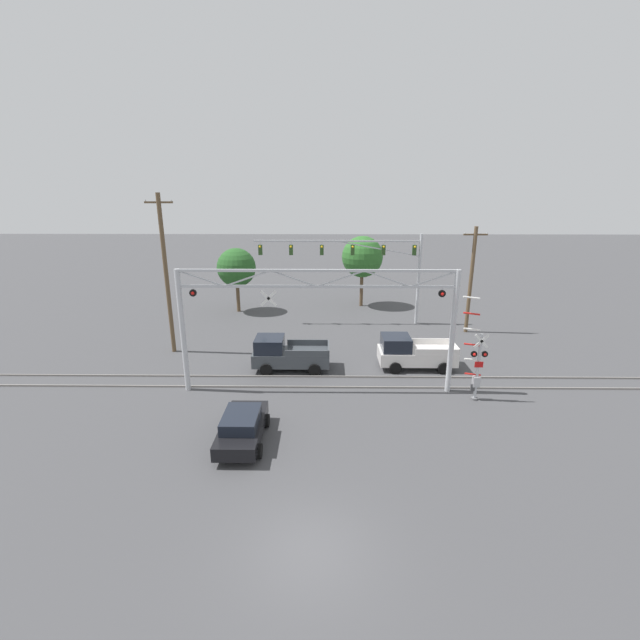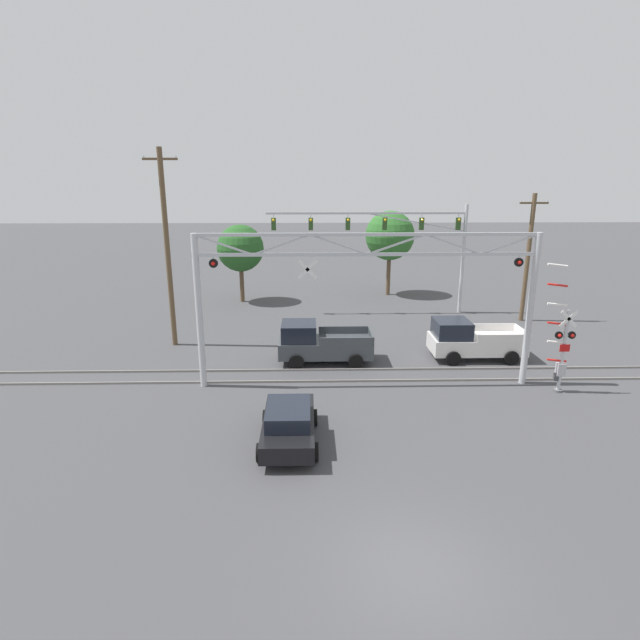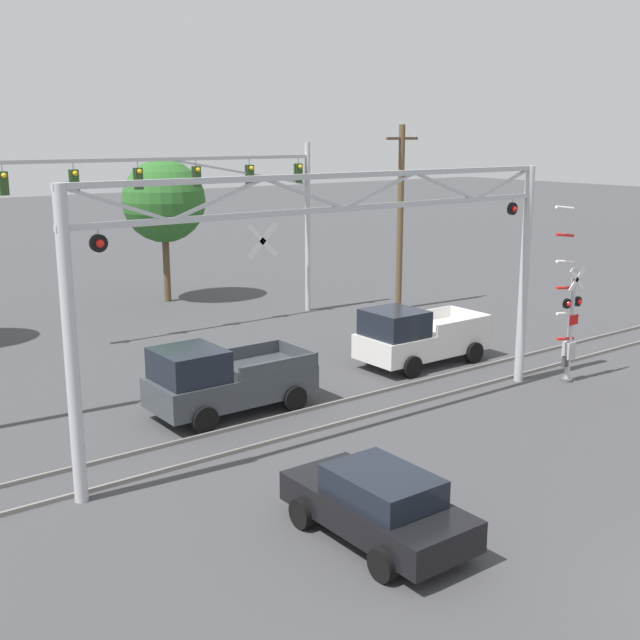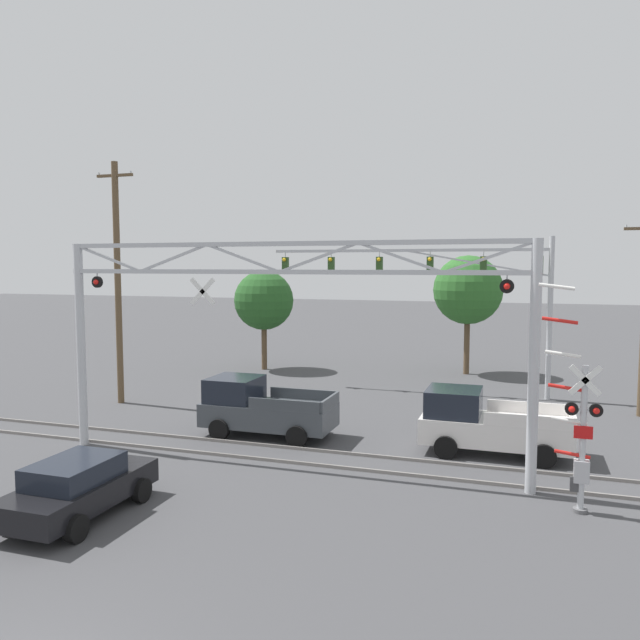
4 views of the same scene
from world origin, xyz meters
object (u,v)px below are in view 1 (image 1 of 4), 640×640
crossing_signal_mast (476,366)px  pickup_truck_lead (287,354)px  crossing_gantry (317,313)px  traffic_signal_span (370,259)px  background_tree_beyond_span (362,257)px  background_tree_far_left_verge (236,268)px  pickup_truck_following (412,353)px  utility_pole_right (471,279)px  sedan_waiting (242,427)px  utility_pole_left (166,274)px

crossing_signal_mast → pickup_truck_lead: bearing=158.8°
crossing_gantry → traffic_signal_span: bearing=72.4°
pickup_truck_lead → background_tree_beyond_span: bearing=69.0°
background_tree_far_left_verge → pickup_truck_following: bearing=-43.7°
background_tree_far_left_verge → background_tree_beyond_span: bearing=10.5°
utility_pole_right → background_tree_far_left_verge: bearing=163.3°
background_tree_far_left_verge → pickup_truck_lead: bearing=-67.0°
pickup_truck_following → sedan_waiting: 12.51m
crossing_gantry → background_tree_beyond_span: bearing=77.9°
utility_pole_left → utility_pole_right: utility_pole_left is taller
pickup_truck_lead → crossing_gantry: bearing=-57.0°
sedan_waiting → background_tree_beyond_span: 24.98m
utility_pole_left → background_tree_far_left_verge: 10.72m
crossing_signal_mast → traffic_signal_span: size_ratio=0.42×
pickup_truck_lead → crossing_signal_mast: bearing=-21.2°
pickup_truck_lead → background_tree_far_left_verge: 14.73m
crossing_signal_mast → background_tree_far_left_verge: background_tree_far_left_verge is taller
pickup_truck_lead → utility_pole_right: (13.59, 7.50, 3.27)m
pickup_truck_lead → utility_pole_right: utility_pole_right is taller
crossing_gantry → background_tree_far_left_verge: (-7.58, 16.27, -0.45)m
traffic_signal_span → pickup_truck_following: 10.55m
pickup_truck_following → crossing_signal_mast: bearing=-60.3°
crossing_gantry → background_tree_beyond_span: crossing_gantry is taller
utility_pole_right → crossing_signal_mast: bearing=-105.6°
crossing_gantry → pickup_truck_following: (5.93, 3.34, -3.55)m
pickup_truck_lead → pickup_truck_following: bearing=2.3°
sedan_waiting → pickup_truck_following: bearing=42.9°
traffic_signal_span → background_tree_far_left_verge: bearing=163.0°
sedan_waiting → background_tree_far_left_verge: 22.14m
traffic_signal_span → pickup_truck_following: traffic_signal_span is taller
crossing_signal_mast → traffic_signal_span: 14.83m
crossing_gantry → pickup_truck_following: 7.67m
crossing_signal_mast → pickup_truck_lead: crossing_signal_mast is taller
crossing_signal_mast → traffic_signal_span: traffic_signal_span is taller
background_tree_far_left_verge → crossing_gantry: bearing=-65.0°
background_tree_beyond_span → sedan_waiting: bearing=-106.9°
background_tree_beyond_span → utility_pole_left: bearing=-138.4°
utility_pole_right → background_tree_beyond_span: (-7.69, 7.89, 0.50)m
pickup_truck_lead → background_tree_beyond_span: (5.90, 15.39, 3.77)m
crossing_gantry → background_tree_beyond_span: (3.94, 18.41, 0.23)m
pickup_truck_lead → utility_pole_right: bearing=28.9°
crossing_gantry → utility_pole_left: 11.77m
utility_pole_right → pickup_truck_lead: bearing=-151.1°
utility_pole_left → crossing_signal_mast: bearing=-20.6°
crossing_gantry → background_tree_beyond_span: size_ratio=2.22×
pickup_truck_lead → background_tree_beyond_span: size_ratio=0.71×
crossing_signal_mast → sedan_waiting: (-11.64, -4.16, -1.20)m
pickup_truck_lead → utility_pole_left: 9.75m
traffic_signal_span → crossing_gantry: bearing=-107.6°
pickup_truck_following → background_tree_beyond_span: bearing=97.5°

